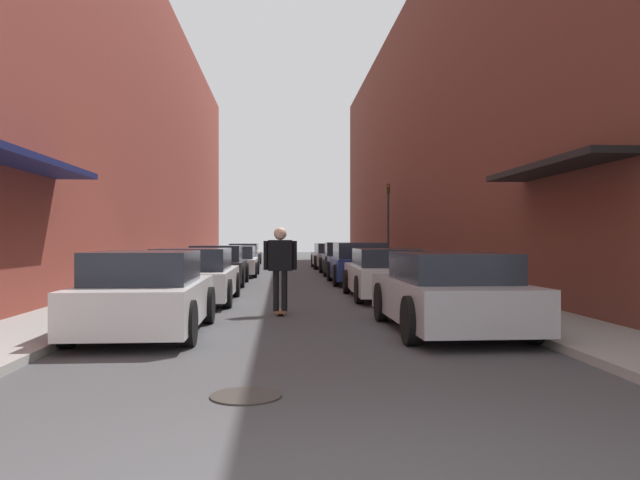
% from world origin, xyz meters
% --- Properties ---
extents(ground, '(101.98, 101.98, 0.00)m').
position_xyz_m(ground, '(0.00, 18.54, 0.00)').
color(ground, '#424244').
extents(curb_strip_left, '(1.80, 46.35, 0.12)m').
position_xyz_m(curb_strip_left, '(-4.33, 23.18, 0.06)').
color(curb_strip_left, gray).
rests_on(curb_strip_left, ground).
extents(curb_strip_right, '(1.80, 46.35, 0.12)m').
position_xyz_m(curb_strip_right, '(4.33, 23.18, 0.06)').
color(curb_strip_right, gray).
rests_on(curb_strip_right, ground).
extents(building_row_left, '(4.90, 46.35, 12.00)m').
position_xyz_m(building_row_left, '(-7.23, 23.17, 6.00)').
color(building_row_left, brown).
rests_on(building_row_left, ground).
extents(building_row_right, '(4.90, 46.35, 12.15)m').
position_xyz_m(building_row_right, '(7.23, 23.17, 6.07)').
color(building_row_right, brown).
rests_on(building_row_right, ground).
extents(parked_car_left_0, '(1.88, 3.96, 1.34)m').
position_xyz_m(parked_car_left_0, '(-2.50, 6.77, 0.65)').
color(parked_car_left_0, silver).
rests_on(parked_car_left_0, ground).
extents(parked_car_left_1, '(2.03, 4.41, 1.31)m').
position_xyz_m(parked_car_left_1, '(-2.44, 11.87, 0.63)').
color(parked_car_left_1, silver).
rests_on(parked_car_left_1, ground).
extents(parked_car_left_2, '(1.94, 4.11, 1.32)m').
position_xyz_m(parked_car_left_2, '(-2.45, 17.62, 0.64)').
color(parked_car_left_2, '#232326').
rests_on(parked_car_left_2, ground).
extents(parked_car_left_3, '(2.04, 4.10, 1.25)m').
position_xyz_m(parked_car_left_3, '(-2.29, 22.58, 0.60)').
color(parked_car_left_3, silver).
rests_on(parked_car_left_3, ground).
extents(parked_car_left_4, '(1.92, 4.72, 1.20)m').
position_xyz_m(parked_car_left_4, '(-2.39, 27.63, 0.58)').
color(parked_car_left_4, navy).
rests_on(parked_car_left_4, ground).
extents(parked_car_left_5, '(1.94, 4.34, 1.27)m').
position_xyz_m(parked_car_left_5, '(-2.49, 33.72, 0.63)').
color(parked_car_left_5, silver).
rests_on(parked_car_left_5, ground).
extents(parked_car_right_0, '(2.00, 4.29, 1.32)m').
position_xyz_m(parked_car_right_0, '(2.44, 6.78, 0.65)').
color(parked_car_right_0, '#B7B7BC').
rests_on(parked_car_right_0, ground).
extents(parked_car_right_1, '(1.85, 4.59, 1.29)m').
position_xyz_m(parked_car_right_1, '(2.36, 12.64, 0.63)').
color(parked_car_right_1, silver).
rests_on(parked_car_right_1, ground).
extents(parked_car_right_2, '(1.99, 4.32, 1.41)m').
position_xyz_m(parked_car_right_2, '(2.35, 17.96, 0.68)').
color(parked_car_right_2, navy).
rests_on(parked_car_right_2, ground).
extents(parked_car_right_3, '(2.08, 4.61, 1.40)m').
position_xyz_m(parked_car_right_3, '(2.45, 23.38, 0.67)').
color(parked_car_right_3, '#232326').
rests_on(parked_car_right_3, ground).
extents(parked_car_right_4, '(2.03, 4.57, 1.31)m').
position_xyz_m(parked_car_right_4, '(2.35, 29.24, 0.64)').
color(parked_car_right_4, '#B7B7BC').
rests_on(parked_car_right_4, ground).
extents(skateboarder, '(0.68, 0.78, 1.78)m').
position_xyz_m(skateboarder, '(-0.35, 9.32, 1.10)').
color(skateboarder, brown).
rests_on(skateboarder, ground).
extents(manhole_cover, '(0.70, 0.70, 0.02)m').
position_xyz_m(manhole_cover, '(-0.68, 2.71, 0.01)').
color(manhole_cover, '#332D28').
rests_on(manhole_cover, ground).
extents(traffic_light, '(0.16, 0.22, 3.95)m').
position_xyz_m(traffic_light, '(4.59, 24.96, 2.53)').
color(traffic_light, '#2D2D2D').
rests_on(traffic_light, curb_strip_right).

